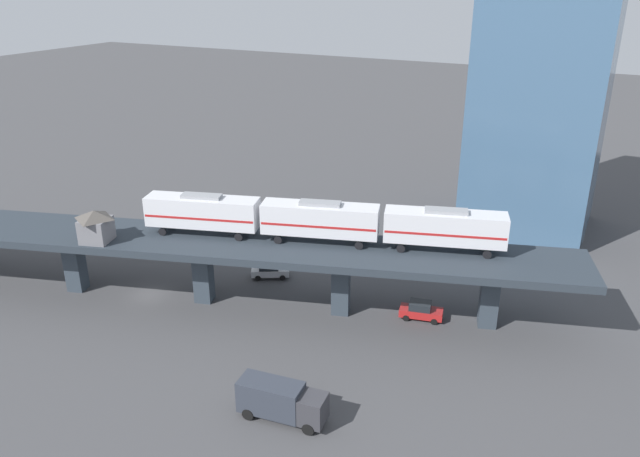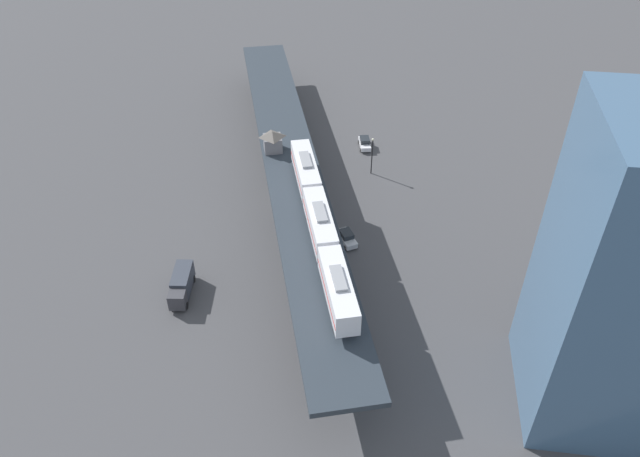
# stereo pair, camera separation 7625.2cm
# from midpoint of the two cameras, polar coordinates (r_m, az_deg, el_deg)

# --- Properties ---
(ground_plane) EXTENTS (400.00, 400.00, 0.00)m
(ground_plane) POSITION_cam_midpoint_polar(r_m,az_deg,el_deg) (79.97, -40.81, -19.87)
(ground_plane) COLOR #424244
(elevated_viaduct) EXTENTS (34.90, 90.44, 7.30)m
(elevated_viaduct) POSITION_cam_midpoint_polar(r_m,az_deg,el_deg) (76.59, -42.12, -16.20)
(elevated_viaduct) COLOR #283039
(elevated_viaduct) RESTS_ON ground
(subway_train) EXTENTS (13.54, 36.40, 4.45)m
(subway_train) POSITION_cam_midpoint_polar(r_m,az_deg,el_deg) (62.50, -30.40, -17.52)
(subway_train) COLOR silver
(subway_train) RESTS_ON elevated_viaduct
(signal_hut) EXTENTS (4.02, 4.02, 3.40)m
(signal_hut) POSITION_cam_midpoint_polar(r_m,az_deg,el_deg) (76.89, -45.80, -14.63)
(signal_hut) COLOR slate
(signal_hut) RESTS_ON elevated_viaduct
(street_car_red) EXTENTS (2.69, 4.68, 1.89)m
(street_car_red) POSITION_cam_midpoint_polar(r_m,az_deg,el_deg) (62.30, -20.83, -26.96)
(street_car_red) COLOR #AD1E1E
(street_car_red) RESTS_ON ground
(street_car_white) EXTENTS (2.65, 4.67, 1.89)m
(street_car_white) POSITION_cam_midpoint_polar(r_m,az_deg,el_deg) (96.42, -39.65, -11.76)
(street_car_white) COLOR silver
(street_car_white) RESTS_ON ground
(street_car_silver) EXTENTS (3.72, 4.72, 1.89)m
(street_car_silver) POSITION_cam_midpoint_polar(r_m,az_deg,el_deg) (74.71, -30.72, -19.25)
(street_car_silver) COLOR #B7BABF
(street_car_silver) RESTS_ON ground
(delivery_truck) EXTENTS (3.04, 7.40, 3.20)m
(delivery_truck) POSITION_cam_midpoint_polar(r_m,az_deg,el_deg) (60.06, -41.83, -33.83)
(delivery_truck) COLOR #333338
(delivery_truck) RESTS_ON ground
(street_lamp) EXTENTS (0.44, 0.44, 6.94)m
(street_lamp) POSITION_cam_midpoint_polar(r_m,az_deg,el_deg) (88.42, -36.81, -11.47)
(street_lamp) COLOR black
(street_lamp) RESTS_ON ground
(office_tower) EXTENTS (16.00, 16.00, 36.00)m
(office_tower) POSITION_cam_midpoint_polar(r_m,az_deg,el_deg) (69.17, -0.97, -2.20)
(office_tower) COLOR #3D5B7A
(office_tower) RESTS_ON ground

